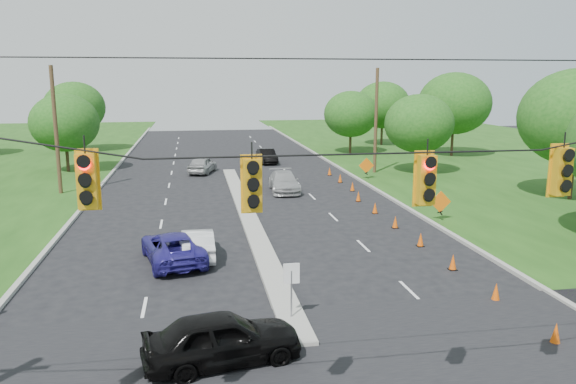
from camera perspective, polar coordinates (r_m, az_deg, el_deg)
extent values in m
cube|color=gray|center=(42.79, -18.92, -0.07)|extent=(0.25, 110.00, 0.16)
cube|color=gray|center=(44.23, 7.84, 0.80)|extent=(0.25, 110.00, 0.16)
cube|color=gray|center=(33.57, -4.12, -2.50)|extent=(1.00, 34.00, 0.18)
cylinder|color=gray|center=(19.10, 0.35, -10.54)|extent=(0.06, 0.06, 1.80)
cube|color=white|center=(18.81, 0.35, -8.28)|extent=(0.55, 0.04, 0.70)
cylinder|color=black|center=(10.94, 6.81, 5.91)|extent=(24.00, 0.04, 0.04)
cube|color=#EBA415|center=(10.77, -19.75, 1.07)|extent=(0.34, 0.24, 1.00)
cube|color=#EBA415|center=(10.69, -3.66, 0.69)|extent=(0.34, 0.24, 1.00)
cube|color=#EBA415|center=(11.58, 13.84, 1.21)|extent=(0.34, 0.24, 1.00)
cube|color=#EBA415|center=(13.05, 26.04, 1.89)|extent=(0.34, 0.24, 1.00)
cylinder|color=#422D1C|center=(42.65, -22.51, 5.76)|extent=(0.28, 0.28, 9.00)
cylinder|color=#422D1C|center=(49.12, 8.92, 7.11)|extent=(0.28, 0.28, 9.00)
cone|color=#DC5109|center=(19.62, 25.55, -12.84)|extent=(0.32, 0.32, 0.70)
cone|color=#DC5109|center=(22.32, 20.37, -9.49)|extent=(0.32, 0.32, 0.70)
cone|color=#DC5109|center=(25.22, 16.41, -6.83)|extent=(0.32, 0.32, 0.70)
cone|color=#DC5109|center=(28.26, 13.32, -4.71)|extent=(0.32, 0.32, 0.70)
cone|color=#DC5109|center=(31.39, 10.85, -3.00)|extent=(0.32, 0.32, 0.70)
cone|color=#DC5109|center=(34.60, 8.83, -1.60)|extent=(0.32, 0.32, 0.70)
cone|color=#DC5109|center=(37.85, 7.17, -0.43)|extent=(0.32, 0.32, 0.70)
cone|color=#DC5109|center=(41.31, 6.57, 0.58)|extent=(0.32, 0.32, 0.70)
cone|color=#DC5109|center=(44.63, 5.32, 1.41)|extent=(0.32, 0.32, 0.70)
cone|color=#DC5109|center=(47.97, 4.25, 2.12)|extent=(0.32, 0.32, 0.70)
cube|color=black|center=(33.41, 15.18, -1.98)|extent=(0.06, 0.58, 0.26)
cube|color=black|center=(33.41, 15.18, -1.98)|extent=(0.06, 0.58, 0.26)
cube|color=orange|center=(33.28, 15.23, -0.97)|extent=(1.27, 0.05, 1.27)
cube|color=black|center=(46.22, 7.95, 1.94)|extent=(0.06, 0.58, 0.26)
cube|color=black|center=(46.22, 7.95, 1.94)|extent=(0.06, 0.58, 0.26)
cube|color=orange|center=(46.13, 7.97, 2.68)|extent=(1.27, 0.05, 1.27)
cylinder|color=black|center=(53.02, -21.50, 3.24)|extent=(0.28, 0.28, 2.52)
ellipsoid|color=#194C14|center=(52.72, -21.74, 6.55)|extent=(5.88, 5.88, 5.04)
cylinder|color=black|center=(68.01, -20.66, 5.07)|extent=(0.28, 0.28, 2.88)
ellipsoid|color=#194C14|center=(67.76, -20.86, 8.03)|extent=(6.72, 6.72, 5.76)
cylinder|color=black|center=(42.30, 26.87, 1.42)|extent=(0.28, 0.28, 3.24)
cylinder|color=black|center=(49.76, 13.01, 3.25)|extent=(0.28, 0.28, 2.52)
ellipsoid|color=#194C14|center=(49.43, 13.16, 6.79)|extent=(5.88, 5.88, 5.04)
cylinder|color=black|center=(62.04, 16.34, 4.98)|extent=(0.28, 0.28, 3.24)
ellipsoid|color=#194C14|center=(61.76, 16.54, 8.63)|extent=(7.56, 7.56, 6.48)
cylinder|color=black|center=(70.65, 9.49, 5.86)|extent=(0.28, 0.28, 2.88)
ellipsoid|color=#194C14|center=(70.41, 9.59, 8.71)|extent=(6.72, 6.72, 5.76)
cylinder|color=black|center=(62.22, 6.35, 5.05)|extent=(0.28, 0.28, 2.52)
ellipsoid|color=#194C14|center=(61.96, 6.41, 7.88)|extent=(5.88, 5.88, 5.04)
imported|color=black|center=(16.65, -6.69, -14.54)|extent=(4.79, 2.65, 1.54)
imported|color=silver|center=(26.08, -9.18, -5.18)|extent=(1.53, 4.09, 1.34)
imported|color=navy|center=(25.62, -11.62, -5.52)|extent=(3.29, 5.34, 1.38)
imported|color=#9A9A9A|center=(40.82, -0.41, 1.05)|extent=(2.25, 5.05, 1.44)
imported|color=#969696|center=(49.50, -8.70, 2.76)|extent=(2.92, 4.62, 1.47)
imported|color=black|center=(54.87, -2.17, 3.67)|extent=(1.74, 4.29, 1.38)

